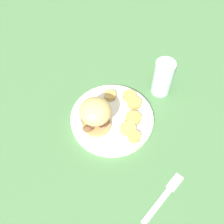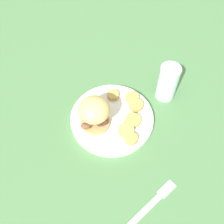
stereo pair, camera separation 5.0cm
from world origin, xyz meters
name	(u,v)px [view 1 (the left image)]	position (x,y,z in m)	size (l,w,h in m)	color
ground_plane	(112,120)	(0.00, 0.00, 0.00)	(4.00, 4.00, 0.00)	#4C7A47
dinner_plate	(112,118)	(0.00, 0.00, 0.01)	(0.25, 0.25, 0.02)	white
sandwich	(95,114)	(0.04, -0.03, 0.08)	(0.10, 0.09, 0.10)	tan
potato_round_0	(134,103)	(-0.07, 0.05, 0.03)	(0.04, 0.04, 0.01)	tan
potato_round_1	(128,129)	(0.02, 0.06, 0.03)	(0.05, 0.05, 0.01)	tan
potato_round_2	(110,95)	(-0.07, -0.04, 0.03)	(0.04, 0.04, 0.01)	tan
potato_round_3	(129,96)	(-0.09, 0.02, 0.02)	(0.04, 0.04, 0.01)	tan
potato_round_4	(133,118)	(-0.02, 0.06, 0.03)	(0.05, 0.05, 0.01)	tan
potato_round_5	(134,137)	(0.04, 0.09, 0.03)	(0.04, 0.04, 0.01)	tan
fork	(163,197)	(0.17, 0.21, 0.00)	(0.16, 0.07, 0.00)	silver
drinking_glass	(163,78)	(-0.17, 0.10, 0.06)	(0.06, 0.06, 0.12)	silver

